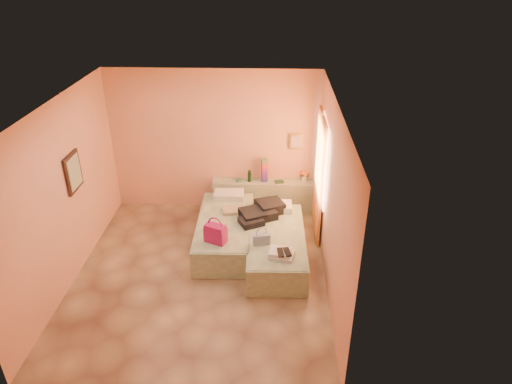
% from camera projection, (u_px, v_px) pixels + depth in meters
% --- Properties ---
extents(ground, '(4.50, 4.50, 0.00)m').
position_uv_depth(ground, '(201.00, 274.00, 7.40)').
color(ground, tan).
rests_on(ground, ground).
extents(room_walls, '(4.02, 4.51, 2.81)m').
position_uv_depth(room_walls, '(213.00, 159.00, 7.05)').
color(room_walls, '#F49F82').
rests_on(room_walls, ground).
extents(headboard_ledge, '(2.05, 0.30, 0.65)m').
position_uv_depth(headboard_ledge, '(265.00, 196.00, 9.06)').
color(headboard_ledge, '#A2AA8B').
rests_on(headboard_ledge, ground).
extents(bed_left, '(0.94, 2.02, 0.50)m').
position_uv_depth(bed_left, '(225.00, 232.00, 8.04)').
color(bed_left, '#AFC7A0').
rests_on(bed_left, ground).
extents(bed_right, '(0.94, 2.02, 0.50)m').
position_uv_depth(bed_right, '(276.00, 246.00, 7.65)').
color(bed_right, '#AFC7A0').
rests_on(bed_right, ground).
extents(water_bottle, '(0.08, 0.08, 0.23)m').
position_uv_depth(water_bottle, '(249.00, 176.00, 8.85)').
color(water_bottle, '#14371C').
rests_on(water_bottle, headboard_ledge).
extents(rainbow_box, '(0.13, 0.13, 0.47)m').
position_uv_depth(rainbow_box, '(264.00, 170.00, 8.81)').
color(rainbow_box, '#A5145E').
rests_on(rainbow_box, headboard_ledge).
extents(small_dish, '(0.17, 0.17, 0.03)m').
position_uv_depth(small_dish, '(239.00, 180.00, 8.91)').
color(small_dish, '#457E59').
rests_on(small_dish, headboard_ledge).
extents(green_book, '(0.19, 0.16, 0.03)m').
position_uv_depth(green_book, '(279.00, 182.00, 8.86)').
color(green_book, '#244429').
rests_on(green_book, headboard_ledge).
extents(flower_vase, '(0.22, 0.22, 0.24)m').
position_uv_depth(flower_vase, '(304.00, 175.00, 8.89)').
color(flower_vase, white).
rests_on(flower_vase, headboard_ledge).
extents(magenta_handbag, '(0.39, 0.31, 0.32)m').
position_uv_depth(magenta_handbag, '(216.00, 233.00, 7.26)').
color(magenta_handbag, '#A5145E').
rests_on(magenta_handbag, bed_left).
extents(khaki_garment, '(0.39, 0.33, 0.06)m').
position_uv_depth(khaki_garment, '(233.00, 210.00, 8.16)').
color(khaki_garment, tan).
rests_on(khaki_garment, bed_left).
extents(clothes_pile, '(0.84, 0.84, 0.19)m').
position_uv_depth(clothes_pile, '(261.00, 213.00, 7.94)').
color(clothes_pile, black).
rests_on(clothes_pile, bed_right).
extents(blue_handbag, '(0.29, 0.17, 0.17)m').
position_uv_depth(blue_handbag, '(261.00, 239.00, 7.25)').
color(blue_handbag, '#3D5D94').
rests_on(blue_handbag, bed_right).
extents(towel_stack, '(0.40, 0.36, 0.10)m').
position_uv_depth(towel_stack, '(282.00, 254.00, 6.95)').
color(towel_stack, silver).
rests_on(towel_stack, bed_right).
extents(sandal_pair, '(0.20, 0.25, 0.02)m').
position_uv_depth(sandal_pair, '(284.00, 253.00, 6.88)').
color(sandal_pair, black).
rests_on(sandal_pair, towel_stack).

